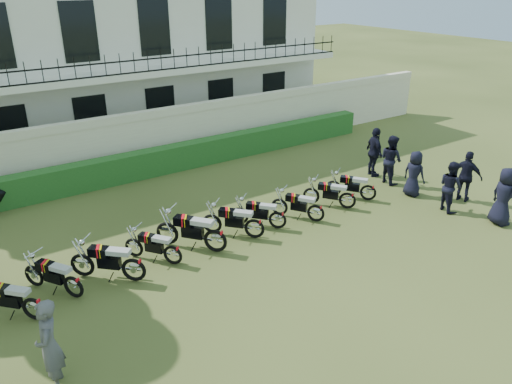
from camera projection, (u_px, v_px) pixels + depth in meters
ground at (265, 253)px, 13.81m from camera, size 100.00×100.00×0.00m
perimeter_wall at (147, 139)px, 19.41m from camera, size 30.00×0.35×2.30m
hedge at (181, 157)px, 19.59m from camera, size 18.00×0.60×1.00m
building at (92, 54)px, 22.91m from camera, size 20.40×9.60×7.40m
motorcycle_0 at (33, 304)px, 10.95m from camera, size 1.28×1.35×0.97m
motorcycle_1 at (73, 282)px, 11.72m from camera, size 1.05×1.55×0.98m
motorcycle_2 at (133, 264)px, 12.32m from camera, size 1.52×1.45×1.09m
motorcycle_3 at (173, 250)px, 13.07m from camera, size 1.09×1.44×0.94m
motorcycle_4 at (215, 235)px, 13.62m from camera, size 1.42×1.73×1.16m
motorcycle_5 at (254, 224)px, 14.36m from camera, size 1.33×1.47×1.03m
motorcycle_6 at (278, 216)px, 14.93m from camera, size 1.21×1.36×0.94m
motorcycle_7 at (316, 209)px, 15.35m from camera, size 1.03×1.52×0.96m
motorcycle_8 at (348, 197)px, 16.21m from camera, size 1.13×1.47×0.96m
motorcycle_9 at (369, 189)px, 16.80m from camera, size 1.10×1.45×0.95m
inspector at (49, 346)px, 8.99m from camera, size 0.63×0.79×1.87m
officer_0 at (504, 196)px, 15.08m from camera, size 0.79×1.01×1.83m
officer_1 at (451, 186)px, 15.98m from camera, size 0.84×0.96×1.68m
officer_2 at (466, 176)px, 16.66m from camera, size 0.73×1.11×1.75m
officer_3 at (414, 174)px, 17.09m from camera, size 0.61×0.85×1.60m
officer_4 at (391, 159)px, 18.11m from camera, size 0.78×0.95×1.80m
officer_5 at (374, 152)px, 18.71m from camera, size 0.81×1.19×1.88m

